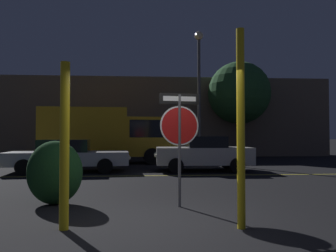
% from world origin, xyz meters
% --- Properties ---
extents(ground_plane, '(260.00, 260.00, 0.00)m').
position_xyz_m(ground_plane, '(0.00, 0.00, 0.00)').
color(ground_plane, black).
extents(road_center_stripe, '(32.31, 0.12, 0.01)m').
position_xyz_m(road_center_stripe, '(0.00, 6.58, 0.00)').
color(road_center_stripe, gold).
rests_on(road_center_stripe, ground_plane).
extents(stop_sign, '(0.85, 0.15, 2.34)m').
position_xyz_m(stop_sign, '(0.44, 1.28, 1.65)').
color(stop_sign, '#4C4C51').
rests_on(stop_sign, ground_plane).
extents(yellow_pole_left, '(0.15, 0.15, 2.62)m').
position_xyz_m(yellow_pole_left, '(-1.53, -0.23, 1.31)').
color(yellow_pole_left, yellow).
rests_on(yellow_pole_left, ground_plane).
extents(yellow_pole_right, '(0.13, 0.13, 3.17)m').
position_xyz_m(yellow_pole_right, '(1.25, -0.35, 1.59)').
color(yellow_pole_right, yellow).
rests_on(yellow_pole_right, ground_plane).
extents(hedge_bush_1, '(1.17, 0.81, 1.35)m').
position_xyz_m(hedge_bush_1, '(-2.19, 1.69, 0.68)').
color(hedge_bush_1, '#19421E').
rests_on(hedge_bush_1, ground_plane).
extents(passing_car_1, '(4.97, 2.28, 1.31)m').
position_xyz_m(passing_car_1, '(-3.39, 7.98, 0.67)').
color(passing_car_1, silver).
rests_on(passing_car_1, ground_plane).
extents(passing_car_2, '(4.00, 2.05, 1.44)m').
position_xyz_m(passing_car_2, '(2.15, 8.07, 0.73)').
color(passing_car_2, silver).
rests_on(passing_car_2, ground_plane).
extents(delivery_truck, '(7.20, 2.62, 2.91)m').
position_xyz_m(delivery_truck, '(-2.05, 12.13, 1.58)').
color(delivery_truck, gold).
rests_on(delivery_truck, ground_plane).
extents(street_lamp, '(0.47, 0.47, 7.15)m').
position_xyz_m(street_lamp, '(2.64, 12.07, 4.69)').
color(street_lamp, '#4C4C51').
rests_on(street_lamp, ground_plane).
extents(tree_0, '(4.21, 4.21, 6.47)m').
position_xyz_m(tree_0, '(6.06, 16.20, 4.36)').
color(tree_0, '#422D1E').
rests_on(tree_0, ground_plane).
extents(building_backdrop, '(27.41, 3.04, 5.60)m').
position_xyz_m(building_backdrop, '(-0.71, 18.77, 2.80)').
color(building_backdrop, '#6B5B4C').
rests_on(building_backdrop, ground_plane).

